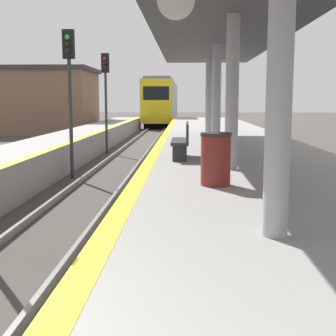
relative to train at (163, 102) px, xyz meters
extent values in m
cube|color=black|center=(0.00, 0.07, -2.10)|extent=(2.38, 21.24, 0.55)
cube|color=#99999E|center=(0.00, 0.07, 0.12)|extent=(2.80, 23.60, 3.88)
cube|color=yellow|center=(0.00, -11.65, 0.12)|extent=(2.75, 0.16, 3.80)
cube|color=black|center=(0.00, -11.71, 0.80)|extent=(2.24, 0.06, 1.16)
cube|color=slate|center=(0.00, 0.07, 2.18)|extent=(2.38, 22.42, 0.24)
sphere|color=white|center=(-0.77, -11.71, -0.95)|extent=(0.18, 0.18, 0.18)
sphere|color=white|center=(0.77, -11.71, -0.95)|extent=(0.18, 0.18, 0.18)
cylinder|color=#2D2D2D|center=(-1.16, -37.21, -0.45)|extent=(0.12, 0.12, 3.84)
cube|color=black|center=(-1.16, -37.21, 1.92)|extent=(0.36, 0.20, 0.90)
sphere|color=green|center=(-1.16, -37.34, 2.12)|extent=(0.16, 0.16, 0.16)
sphere|color=black|center=(-1.16, -37.34, 1.92)|extent=(0.16, 0.16, 0.16)
sphere|color=black|center=(-1.16, -37.34, 1.72)|extent=(0.16, 0.16, 0.16)
cylinder|color=#2D2D2D|center=(-1.27, -29.80, -0.45)|extent=(0.12, 0.12, 3.84)
cube|color=black|center=(-1.27, -29.80, 1.92)|extent=(0.36, 0.20, 0.90)
sphere|color=red|center=(-1.27, -29.93, 2.12)|extent=(0.16, 0.16, 0.16)
sphere|color=black|center=(-1.27, -29.93, 1.92)|extent=(0.16, 0.16, 0.16)
sphere|color=black|center=(-1.27, -29.93, 1.72)|extent=(0.16, 0.16, 0.16)
cylinder|color=#99999E|center=(3.54, -47.08, 0.32)|extent=(0.28, 0.28, 3.31)
cylinder|color=#99999E|center=(3.54, -41.95, 0.32)|extent=(0.28, 0.28, 3.31)
cylinder|color=#99999E|center=(3.54, -36.81, 0.32)|extent=(0.28, 0.28, 3.31)
cylinder|color=#99999E|center=(3.54, -31.67, 0.32)|extent=(0.28, 0.28, 3.31)
cube|color=#3F3F44|center=(3.54, -39.38, 2.08)|extent=(3.85, 20.55, 0.20)
cylinder|color=white|center=(2.39, -45.03, 1.63)|extent=(0.56, 0.04, 0.56)
cylinder|color=maroon|center=(3.07, -43.97, -0.89)|extent=(0.53, 0.53, 0.87)
cylinder|color=#262626|center=(3.07, -43.97, -0.43)|extent=(0.55, 0.55, 0.06)
cube|color=#28282D|center=(2.40, -40.06, -0.89)|extent=(0.44, 1.79, 0.08)
cube|color=#28282D|center=(2.59, -40.06, -0.63)|extent=(0.06, 1.79, 0.44)
cube|color=#262628|center=(2.40, -40.77, -1.13)|extent=(0.35, 0.08, 0.40)
cube|color=#262628|center=(2.40, -39.34, -1.13)|extent=(0.35, 0.08, 0.40)
cube|color=brown|center=(-9.24, -15.82, 0.00)|extent=(8.95, 6.51, 4.74)
cube|color=#383333|center=(-9.24, -15.82, 2.52)|extent=(9.40, 6.84, 0.30)
camera|label=1|loc=(2.54, -52.19, 0.16)|focal=50.00mm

